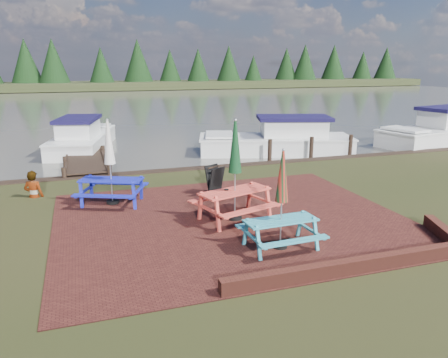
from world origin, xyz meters
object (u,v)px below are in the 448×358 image
object	(u,v)px
boat_near	(279,141)
person	(31,171)
picnic_table_teal	(281,215)
jetty	(85,152)
picnic_table_blue	(111,175)
boat_far	(439,133)
boat_jetty	(82,139)
chalkboard	(215,180)
picnic_table_red	(235,186)

from	to	relation	value
boat_near	person	size ratio (longest dim) A/B	4.62
picnic_table_teal	jetty	distance (m)	12.94
picnic_table_blue	boat_near	distance (m)	10.33
picnic_table_blue	boat_far	bearing A→B (deg)	41.32
boat_jetty	boat_near	world-z (taller)	boat_near
picnic_table_teal	person	world-z (taller)	picnic_table_teal
boat_far	person	size ratio (longest dim) A/B	4.41
picnic_table_blue	boat_far	world-z (taller)	picnic_table_blue
picnic_table_blue	person	size ratio (longest dim) A/B	1.50
picnic_table_teal	boat_near	size ratio (longest dim) A/B	0.29
boat_far	person	bearing A→B (deg)	90.11
picnic_table_teal	boat_jetty	size ratio (longest dim) A/B	0.33
boat_jetty	person	bearing A→B (deg)	-87.34
boat_jetty	boat_far	bearing A→B (deg)	-0.16
chalkboard	person	size ratio (longest dim) A/B	0.56
chalkboard	boat_jetty	world-z (taller)	boat_jetty
picnic_table_blue	jetty	bearing A→B (deg)	117.92
picnic_table_teal	person	bearing A→B (deg)	130.45
jetty	boat_near	bearing A→B (deg)	-10.85
picnic_table_red	boat_near	world-z (taller)	picnic_table_red
chalkboard	boat_jetty	size ratio (longest dim) A/B	0.14
boat_jetty	person	xyz separation A→B (m)	(-1.60, -8.49, 0.47)
boat_far	boat_jetty	bearing A→B (deg)	64.67
chalkboard	jetty	bearing A→B (deg)	84.81
person	chalkboard	bearing A→B (deg)	-174.31
picnic_table_red	person	distance (m)	6.49
boat_near	boat_far	world-z (taller)	boat_far
chalkboard	jetty	xyz separation A→B (m)	(-3.74, 7.97, -0.37)
person	boat_near	bearing A→B (deg)	-134.05
chalkboard	jetty	size ratio (longest dim) A/B	0.10
picnic_table_teal	person	distance (m)	8.13
boat_far	boat_near	bearing A→B (deg)	74.85
boat_near	picnic_table_red	bearing A→B (deg)	165.11
boat_near	boat_far	size ratio (longest dim) A/B	1.05
chalkboard	boat_jetty	bearing A→B (deg)	80.26
boat_jetty	boat_far	size ratio (longest dim) A/B	0.93
picnic_table_teal	boat_near	xyz separation A→B (m)	(4.97, 10.61, -0.40)
picnic_table_red	boat_jetty	distance (m)	12.87
person	picnic_table_teal	bearing A→B (deg)	155.22
person	boat_jetty	bearing A→B (deg)	-78.68
picnic_table_blue	jetty	xyz separation A→B (m)	(-0.62, 7.85, -0.76)
picnic_table_teal	chalkboard	bearing A→B (deg)	89.66
boat_far	picnic_table_teal	bearing A→B (deg)	113.75
picnic_table_teal	boat_near	distance (m)	11.72
picnic_table_blue	person	distance (m)	2.69
picnic_table_teal	boat_near	bearing A→B (deg)	62.08
jetty	boat_jetty	bearing A→B (deg)	91.14
person	picnic_table_red	bearing A→B (deg)	165.60
boat_near	boat_far	xyz separation A→B (m)	(9.11, -0.52, 0.06)
picnic_table_red	boat_jetty	bearing A→B (deg)	89.22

